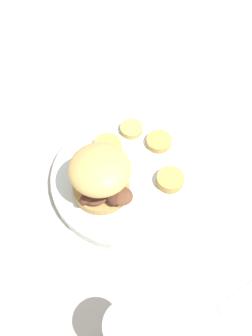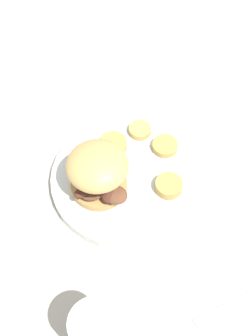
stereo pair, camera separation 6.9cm
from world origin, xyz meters
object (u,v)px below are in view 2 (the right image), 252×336
at_px(drinking_glass, 97,335).
at_px(dinner_plate, 126,179).
at_px(sandwich, 98,171).
at_px(fork, 242,301).

bearing_deg(drinking_glass, dinner_plate, -123.83).
distance_m(dinner_plate, sandwich, 0.08).
relative_size(fork, drinking_glass, 1.34).
relative_size(dinner_plate, fork, 1.68).
relative_size(dinner_plate, sandwich, 2.16).
xyz_separation_m(dinner_plate, drinking_glass, (0.16, 0.23, 0.05)).
bearing_deg(fork, sandwich, -66.41).
bearing_deg(fork, drinking_glass, -9.45).
height_order(dinner_plate, drinking_glass, drinking_glass).
height_order(sandwich, fork, sandwich).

